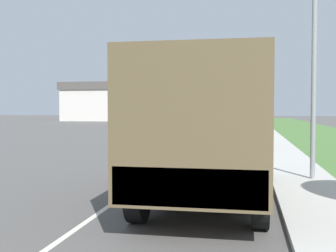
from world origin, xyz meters
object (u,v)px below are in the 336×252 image
at_px(military_truck, 209,125).
at_px(car_second_ahead, 193,124).
at_px(car_nearest_ahead, 229,135).
at_px(car_fourth_ahead, 242,119).
at_px(car_third_ahead, 240,120).
at_px(lamp_post, 307,27).

bearing_deg(military_truck, car_second_ahead, 98.10).
bearing_deg(car_nearest_ahead, car_second_ahead, 105.44).
xyz_separation_m(military_truck, car_fourth_ahead, (-0.03, 51.71, -1.04)).
bearing_deg(car_third_ahead, car_nearest_ahead, -90.17).
bearing_deg(lamp_post, car_nearest_ahead, 104.16).
bearing_deg(car_fourth_ahead, car_nearest_ahead, -90.16).
height_order(car_second_ahead, car_fourth_ahead, car_second_ahead).
bearing_deg(car_third_ahead, military_truck, -89.93).
bearing_deg(car_second_ahead, military_truck, -81.90).
xyz_separation_m(car_second_ahead, car_third_ahead, (3.69, 15.76, -0.07)).
bearing_deg(lamp_post, car_second_ahead, 104.87).
relative_size(car_nearest_ahead, car_second_ahead, 0.90).
distance_m(car_fourth_ahead, lamp_post, 49.09).
xyz_separation_m(car_nearest_ahead, car_third_ahead, (0.08, 28.79, -0.02)).
distance_m(car_second_ahead, lamp_post, 24.53).
bearing_deg(car_nearest_ahead, car_third_ahead, 89.83).
bearing_deg(lamp_post, military_truck, -131.35).
relative_size(military_truck, car_third_ahead, 1.77).
height_order(car_third_ahead, car_fourth_ahead, car_third_ahead).
bearing_deg(lamp_post, car_fourth_ahead, 92.95).
bearing_deg(military_truck, lamp_post, 48.65).
xyz_separation_m(car_fourth_ahead, lamp_post, (2.52, -48.88, 3.70)).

